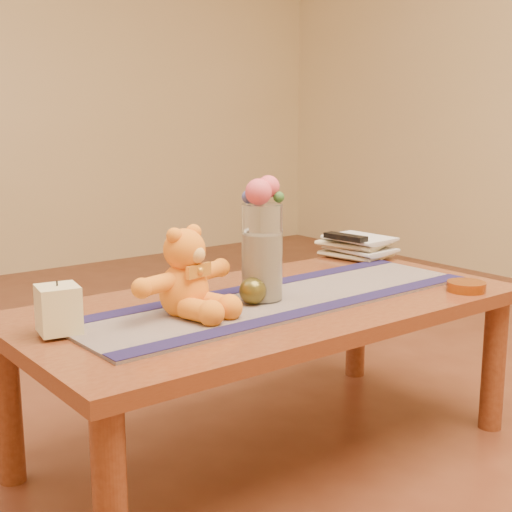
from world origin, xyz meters
TOP-DOWN VIEW (x-y plane):
  - floor at (0.00, 0.00)m, footprint 5.50×5.50m
  - coffee_table_top at (0.00, 0.00)m, footprint 1.40×0.70m
  - table_leg_fl at (-0.64, -0.29)m, footprint 0.07×0.07m
  - table_leg_fr at (0.64, -0.29)m, footprint 0.07×0.07m
  - table_leg_bl at (-0.64, 0.29)m, footprint 0.07×0.07m
  - table_leg_br at (0.64, 0.29)m, footprint 0.07×0.07m
  - persian_runner at (0.02, -0.02)m, footprint 1.21×0.38m
  - runner_border_near at (0.02, -0.17)m, footprint 1.20×0.09m
  - runner_border_far at (0.01, 0.12)m, footprint 1.20×0.09m
  - teddy_bear at (-0.27, 0.01)m, footprint 0.36×0.33m
  - pillar_candle at (-0.58, 0.05)m, footprint 0.11×0.11m
  - candle_wick at (-0.58, 0.05)m, footprint 0.00×0.00m
  - glass_vase at (-0.03, -0.00)m, footprint 0.11×0.11m
  - potpourri_fill at (-0.03, -0.00)m, footprint 0.09×0.09m
  - rose_left at (-0.05, -0.01)m, footprint 0.07×0.07m
  - rose_right at (-0.01, 0.00)m, footprint 0.06×0.06m
  - blue_flower_back at (-0.02, 0.03)m, footprint 0.04×0.04m
  - blue_flower_side at (-0.06, 0.02)m, footprint 0.04×0.04m
  - leaf_sprig at (0.01, -0.02)m, footprint 0.03×0.03m
  - bronze_ball at (-0.08, -0.03)m, footprint 0.08×0.08m
  - book_bottom at (0.53, 0.26)m, footprint 0.20×0.25m
  - book_lower at (0.54, 0.25)m, footprint 0.17×0.23m
  - book_upper at (0.53, 0.26)m, footprint 0.21×0.25m
  - book_top at (0.54, 0.26)m, footprint 0.18×0.23m
  - tv_remote at (0.53, 0.25)m, footprint 0.06×0.16m
  - amber_dish at (0.51, -0.27)m, footprint 0.14×0.14m

SIDE VIEW (x-z plane):
  - floor at x=0.00m, z-range 0.00..0.00m
  - table_leg_fl at x=-0.64m, z-range 0.00..0.41m
  - table_leg_fr at x=0.64m, z-range 0.00..0.41m
  - table_leg_bl at x=-0.64m, z-range 0.00..0.41m
  - table_leg_br at x=0.64m, z-range 0.00..0.41m
  - coffee_table_top at x=0.00m, z-range 0.41..0.45m
  - persian_runner at x=0.02m, z-range 0.45..0.46m
  - runner_border_near at x=0.02m, z-range 0.46..0.46m
  - runner_border_far at x=0.01m, z-range 0.46..0.46m
  - book_bottom at x=0.53m, z-range 0.45..0.47m
  - amber_dish at x=0.51m, z-range 0.45..0.48m
  - book_lower at x=0.54m, z-range 0.47..0.49m
  - bronze_ball at x=-0.08m, z-range 0.46..0.53m
  - book_upper at x=0.53m, z-range 0.49..0.51m
  - pillar_candle at x=-0.58m, z-range 0.46..0.57m
  - book_top at x=0.54m, z-range 0.51..0.53m
  - tv_remote at x=0.53m, z-range 0.53..0.54m
  - potpourri_fill at x=-0.03m, z-range 0.46..0.64m
  - teddy_bear at x=-0.27m, z-range 0.46..0.67m
  - candle_wick at x=-0.58m, z-range 0.57..0.58m
  - glass_vase at x=-0.03m, z-range 0.46..0.72m
  - leaf_sprig at x=0.01m, z-range 0.72..0.75m
  - blue_flower_side at x=-0.06m, z-range 0.72..0.76m
  - blue_flower_back at x=-0.02m, z-range 0.72..0.77m
  - rose_left at x=-0.05m, z-range 0.72..0.79m
  - rose_right at x=-0.01m, z-range 0.73..0.79m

